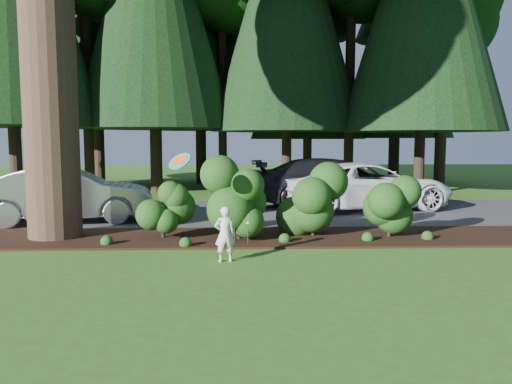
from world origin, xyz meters
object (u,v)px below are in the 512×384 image
Objects in this scene: child at (225,234)px; car_dark_suv at (335,182)px; car_silver_wagon at (67,195)px; car_white_suv at (368,186)px; frisbee at (180,161)px.

car_dark_suv is at bearing -126.11° from child.
car_white_suv is at bearing -86.56° from car_silver_wagon.
car_silver_wagon is 6.54m from child.
car_dark_suv reaches higher than car_silver_wagon.
frisbee reaches higher than car_white_suv.
car_white_suv is at bearing -134.53° from child.
car_silver_wagon is 8.88m from car_dark_suv.
car_silver_wagon is 4.39× the size of child.
frisbee is at bearing 129.88° from car_white_suv.
car_silver_wagon is 0.82× the size of car_dark_suv.
frisbee is (-5.51, -6.74, 1.12)m from car_white_suv.
car_white_suv is 10.36× the size of frisbee.
child is (4.58, -4.66, -0.27)m from car_silver_wagon.
car_dark_suv is 8.78m from child.
child is at bearing 152.49° from car_dark_suv.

